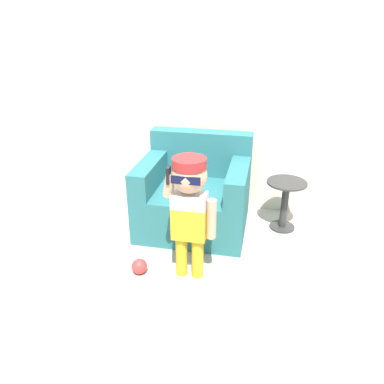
# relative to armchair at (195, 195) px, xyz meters

# --- Properties ---
(ground_plane) EXTENTS (10.00, 10.00, 0.00)m
(ground_plane) POSITION_rel_armchair_xyz_m (-0.17, -0.25, -0.34)
(ground_plane) COLOR #ADA89E
(wall_back) EXTENTS (10.00, 0.05, 2.60)m
(wall_back) POSITION_rel_armchair_xyz_m (-0.17, 0.54, 0.96)
(wall_back) COLOR beige
(wall_back) RESTS_ON ground_plane
(armchair) EXTENTS (1.06, 0.93, 0.92)m
(armchair) POSITION_rel_armchair_xyz_m (0.00, 0.00, 0.00)
(armchair) COLOR #286B70
(armchair) RESTS_ON ground_plane
(person_child) EXTENTS (0.43, 0.32, 1.05)m
(person_child) POSITION_rel_armchair_xyz_m (0.13, -0.84, 0.36)
(person_child) COLOR gold
(person_child) RESTS_ON ground_plane
(side_table) EXTENTS (0.39, 0.39, 0.52)m
(side_table) POSITION_rel_armchair_xyz_m (0.90, 0.12, -0.03)
(side_table) COLOR #333333
(side_table) RESTS_ON ground_plane
(toy_ball) EXTENTS (0.13, 0.13, 0.13)m
(toy_ball) POSITION_rel_armchair_xyz_m (-0.30, -0.91, -0.27)
(toy_ball) COLOR #D13838
(toy_ball) RESTS_ON ground_plane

